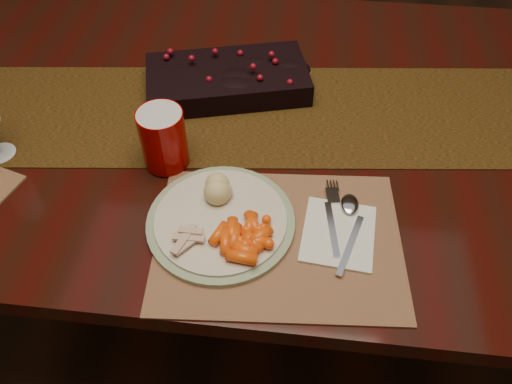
# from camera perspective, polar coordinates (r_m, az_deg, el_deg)

# --- Properties ---
(floor) EXTENTS (5.00, 5.00, 0.00)m
(floor) POSITION_cam_1_polar(r_m,az_deg,el_deg) (1.66, 0.21, -11.00)
(floor) COLOR black
(floor) RESTS_ON ground
(dining_table) EXTENTS (1.80, 1.00, 0.75)m
(dining_table) POSITION_cam_1_polar(r_m,az_deg,el_deg) (1.35, 0.26, -3.04)
(dining_table) COLOR black
(dining_table) RESTS_ON floor
(table_runner) EXTENTS (1.61, 0.49, 0.00)m
(table_runner) POSITION_cam_1_polar(r_m,az_deg,el_deg) (1.07, 2.24, 8.95)
(table_runner) COLOR #553816
(table_runner) RESTS_ON dining_table
(centerpiece) EXTENTS (0.38, 0.26, 0.07)m
(centerpiece) POSITION_cam_1_polar(r_m,az_deg,el_deg) (1.12, -3.31, 13.07)
(centerpiece) COLOR black
(centerpiece) RESTS_ON table_runner
(placemat_main) EXTENTS (0.44, 0.33, 0.00)m
(placemat_main) POSITION_cam_1_polar(r_m,az_deg,el_deg) (0.85, 2.57, -5.52)
(placemat_main) COLOR brown
(placemat_main) RESTS_ON dining_table
(dinner_plate) EXTENTS (0.28, 0.28, 0.01)m
(dinner_plate) POSITION_cam_1_polar(r_m,az_deg,el_deg) (0.86, -4.05, -3.30)
(dinner_plate) COLOR beige
(dinner_plate) RESTS_ON placemat_main
(baby_carrots) EXTENTS (0.12, 0.11, 0.02)m
(baby_carrots) POSITION_cam_1_polar(r_m,az_deg,el_deg) (0.82, -2.02, -5.39)
(baby_carrots) COLOR #FF500C
(baby_carrots) RESTS_ON dinner_plate
(mashed_potatoes) EXTENTS (0.10, 0.09, 0.04)m
(mashed_potatoes) POSITION_cam_1_polar(r_m,az_deg,el_deg) (0.88, -2.97, 1.12)
(mashed_potatoes) COLOR #E2D784
(mashed_potatoes) RESTS_ON dinner_plate
(turkey_shreds) EXTENTS (0.09, 0.08, 0.02)m
(turkey_shreds) POSITION_cam_1_polar(r_m,az_deg,el_deg) (0.83, -8.09, -4.99)
(turkey_shreds) COLOR beige
(turkey_shreds) RESTS_ON dinner_plate
(napkin) EXTENTS (0.13, 0.15, 0.00)m
(napkin) POSITION_cam_1_polar(r_m,az_deg,el_deg) (0.86, 9.41, -4.69)
(napkin) COLOR white
(napkin) RESTS_ON placemat_main
(fork) EXTENTS (0.04, 0.15, 0.00)m
(fork) POSITION_cam_1_polar(r_m,az_deg,el_deg) (0.87, 8.71, -3.17)
(fork) COLOR #B1B1C3
(fork) RESTS_ON napkin
(spoon) EXTENTS (0.08, 0.16, 0.00)m
(spoon) POSITION_cam_1_polar(r_m,az_deg,el_deg) (0.86, 10.69, -4.48)
(spoon) COLOR #A0A1B9
(spoon) RESTS_ON napkin
(red_cup) EXTENTS (0.09, 0.09, 0.12)m
(red_cup) POSITION_cam_1_polar(r_m,az_deg,el_deg) (0.94, -10.54, 6.03)
(red_cup) COLOR #8C0200
(red_cup) RESTS_ON placemat_main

